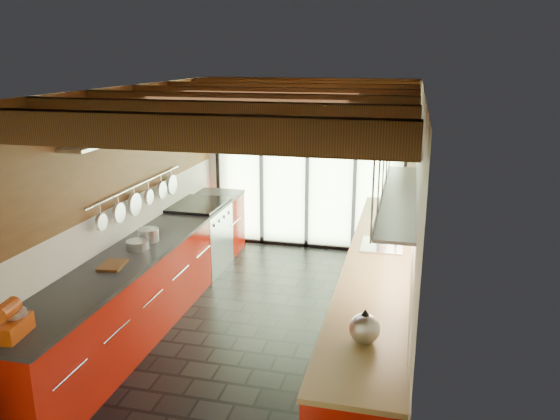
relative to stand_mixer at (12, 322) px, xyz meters
The scene contains 18 objects.
ground 2.78m from the stand_mixer, 60.47° to the left, with size 5.50×5.50×0.00m, color black.
room_shell 2.65m from the stand_mixer, 60.47° to the left, with size 5.50×5.50×5.50m.
ceiling_beams 3.24m from the stand_mixer, 64.14° to the left, with size 3.14×5.06×4.90m.
glass_door 5.13m from the stand_mixer, 75.57° to the left, with size 2.95×0.10×2.90m.
left_counter 2.31m from the stand_mixer, 90.13° to the left, with size 0.68×5.00×0.92m.
range_stove 3.73m from the stand_mixer, 90.08° to the left, with size 0.66×0.90×0.97m.
right_counter 3.44m from the stand_mixer, 41.40° to the left, with size 0.68×5.00×0.92m.
sink_assembly 3.68m from the stand_mixer, 45.93° to the left, with size 0.45×0.52×0.43m.
upper_cabinets_right 3.80m from the stand_mixer, 43.27° to the left, with size 0.34×3.00×3.00m.
left_wall_fixtures 2.62m from the stand_mixer, 94.59° to the left, with size 0.28×2.60×0.96m.
stand_mixer is the anchor object (origin of this frame).
pot_large 2.18m from the stand_mixer, 90.00° to the left, with size 0.23×0.23×0.15m, color silver.
pot_small 1.93m from the stand_mixer, 90.00° to the left, with size 0.24×0.24×0.09m, color silver.
cutting_board 1.41m from the stand_mixer, 90.00° to the left, with size 0.22×0.31×0.03m, color brown.
kettle 2.59m from the stand_mixer, 11.74° to the left, with size 0.26×0.30×0.27m.
paper_towel 3.66m from the stand_mixer, 46.01° to the left, with size 0.14×0.14×0.31m.
soap_bottle 4.05m from the stand_mixer, 51.17° to the left, with size 0.10×0.10×0.21m, color silver.
bowl 5.16m from the stand_mixer, 60.51° to the left, with size 0.19×0.19×0.05m, color silver.
Camera 1 is at (1.51, -5.31, 2.94)m, focal length 35.00 mm.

